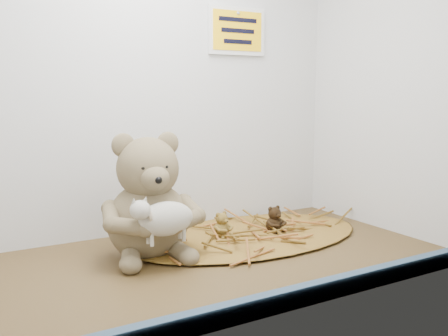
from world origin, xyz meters
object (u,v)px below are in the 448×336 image
main_teddy (148,195)px  mini_teddy_brown (274,218)px  toy_lamb (166,219)px  mini_teddy_tan (221,223)px

main_teddy → mini_teddy_brown: 36.35cm
toy_lamb → mini_teddy_tan: bearing=30.9°
mini_teddy_brown → mini_teddy_tan: bearing=163.1°
main_teddy → mini_teddy_tan: size_ratio=4.45×
mini_teddy_tan → mini_teddy_brown: 14.65cm
mini_teddy_tan → toy_lamb: bearing=-162.6°
mini_teddy_tan → mini_teddy_brown: mini_teddy_brown is taller
toy_lamb → mini_teddy_tan: 25.06cm
toy_lamb → main_teddy: bearing=90.0°
main_teddy → toy_lamb: bearing=-82.9°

